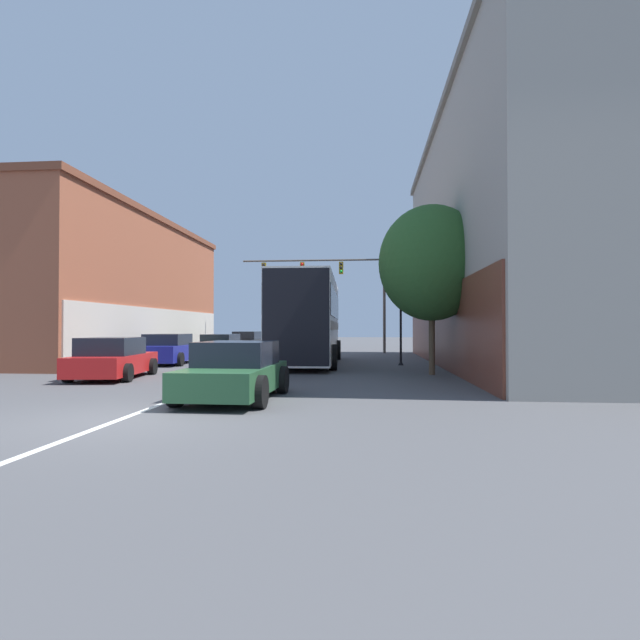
# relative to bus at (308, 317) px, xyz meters

# --- Properties ---
(ground_plane) EXTENTS (160.00, 160.00, 0.00)m
(ground_plane) POSITION_rel_bus_xyz_m (-1.76, -13.79, -2.12)
(ground_plane) COLOR #4C4C4F
(lane_center_line) EXTENTS (0.14, 40.08, 0.01)m
(lane_center_line) POSITION_rel_bus_xyz_m (-1.76, 0.25, -2.12)
(lane_center_line) COLOR silver
(lane_center_line) RESTS_ON ground_plane
(building_left_brick) EXTENTS (6.37, 18.22, 7.56)m
(building_left_brick) POSITION_rel_bus_xyz_m (-11.28, 3.41, 1.77)
(building_left_brick) COLOR #995138
(building_left_brick) RESTS_ON ground_plane
(building_right_storefront) EXTENTS (8.32, 22.40, 10.80)m
(building_right_storefront) POSITION_rel_bus_xyz_m (9.71, 0.15, 3.39)
(building_right_storefront) COLOR #9E998E
(building_right_storefront) RESTS_ON ground_plane
(bus) EXTENTS (2.99, 10.29, 3.80)m
(bus) POSITION_rel_bus_xyz_m (0.00, 0.00, 0.00)
(bus) COLOR silver
(bus) RESTS_ON ground_plane
(hatchback_foreground) EXTENTS (2.06, 3.89, 1.32)m
(hatchback_foreground) POSITION_rel_bus_xyz_m (-0.38, -11.14, -1.49)
(hatchback_foreground) COLOR #285633
(hatchback_foreground) RESTS_ON ground_plane
(parked_car_left_near) EXTENTS (2.19, 4.28, 1.36)m
(parked_car_left_near) POSITION_rel_bus_xyz_m (-6.25, -0.56, -1.47)
(parked_car_left_near) COLOR navy
(parked_car_left_near) RESTS_ON ground_plane
(parked_car_left_mid) EXTENTS (2.33, 4.19, 1.32)m
(parked_car_left_mid) POSITION_rel_bus_xyz_m (-5.56, -6.87, -1.50)
(parked_car_left_mid) COLOR red
(parked_car_left_mid) RESTS_ON ground_plane
(parked_car_left_far) EXTENTS (2.17, 4.70, 1.26)m
(parked_car_left_far) POSITION_rel_bus_xyz_m (-5.89, 6.43, -1.51)
(parked_car_left_far) COLOR #285633
(parked_car_left_far) RESTS_ON ground_plane
(parked_car_left_distant) EXTENTS (2.27, 4.13, 1.37)m
(parked_car_left_distant) POSITION_rel_bus_xyz_m (-6.25, 14.40, -1.48)
(parked_car_left_distant) COLOR black
(parked_car_left_distant) RESTS_ON ground_plane
(traffic_signal_gantry) EXTENTS (9.45, 0.36, 6.39)m
(traffic_signal_gantry) POSITION_rel_bus_xyz_m (0.58, 10.28, 2.69)
(traffic_signal_gantry) COLOR #514C47
(traffic_signal_gantry) RESTS_ON ground_plane
(street_lamp) EXTENTS (0.31, 0.31, 4.24)m
(street_lamp) POSITION_rel_bus_xyz_m (4.11, -0.27, 0.31)
(street_lamp) COLOR black
(street_lamp) RESTS_ON ground_plane
(street_tree_near) EXTENTS (3.68, 3.32, 5.93)m
(street_tree_near) POSITION_rel_bus_xyz_m (4.88, -4.68, 1.77)
(street_tree_near) COLOR brown
(street_tree_near) RESTS_ON ground_plane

